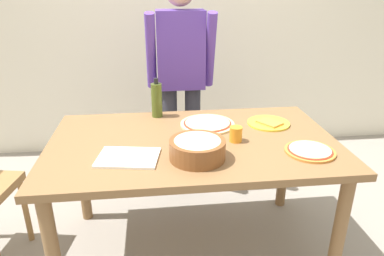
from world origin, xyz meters
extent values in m
plane|color=gray|center=(0.00, 0.00, 0.00)|extent=(8.00, 8.00, 0.00)
cube|color=silver|center=(0.00, 1.60, 1.30)|extent=(5.60, 0.10, 2.60)
cube|color=brown|center=(0.00, 0.00, 0.74)|extent=(1.60, 0.96, 0.04)
cylinder|color=brown|center=(0.72, -0.40, 0.36)|extent=(0.07, 0.07, 0.72)
cylinder|color=brown|center=(-0.72, 0.40, 0.36)|extent=(0.07, 0.07, 0.72)
cylinder|color=brown|center=(0.72, 0.40, 0.36)|extent=(0.07, 0.07, 0.72)
cylinder|color=#2D2D38|center=(-0.09, 0.76, 0.42)|extent=(0.12, 0.12, 0.85)
cylinder|color=#2D2D38|center=(0.09, 0.76, 0.42)|extent=(0.12, 0.12, 0.85)
cube|color=#56389E|center=(0.00, 0.76, 1.12)|extent=(0.34, 0.20, 0.55)
cylinder|color=#56389E|center=(-0.21, 0.71, 1.12)|extent=(0.07, 0.21, 0.55)
cylinder|color=#56389E|center=(0.21, 0.71, 1.12)|extent=(0.07, 0.21, 0.55)
cylinder|color=olive|center=(-1.05, 0.20, 0.23)|extent=(0.04, 0.04, 0.45)
cylinder|color=beige|center=(0.11, 0.20, 0.77)|extent=(0.33, 0.33, 0.01)
cylinder|color=#B22D1E|center=(0.11, 0.20, 0.77)|extent=(0.29, 0.29, 0.00)
cylinder|color=beige|center=(0.11, 0.20, 0.78)|extent=(0.27, 0.27, 0.00)
cylinder|color=#C67A33|center=(0.58, -0.23, 0.77)|extent=(0.26, 0.26, 0.01)
cylinder|color=#B22D1E|center=(0.58, -0.23, 0.77)|extent=(0.23, 0.23, 0.00)
cylinder|color=beige|center=(0.58, -0.23, 0.78)|extent=(0.21, 0.21, 0.00)
cylinder|color=gold|center=(0.49, 0.18, 0.77)|extent=(0.26, 0.26, 0.01)
cube|color=#CC8438|center=(0.49, 0.16, 0.78)|extent=(0.16, 0.17, 0.01)
cylinder|color=brown|center=(-0.01, -0.23, 0.81)|extent=(0.28, 0.28, 0.10)
ellipsoid|color=beige|center=(-0.01, -0.23, 0.85)|extent=(0.25, 0.25, 0.05)
cylinder|color=#47561E|center=(-0.19, 0.39, 0.87)|extent=(0.07, 0.07, 0.22)
cylinder|color=black|center=(-0.19, 0.39, 1.00)|extent=(0.03, 0.03, 0.04)
cylinder|color=orange|center=(0.23, -0.05, 0.80)|extent=(0.07, 0.07, 0.08)
cube|color=white|center=(-0.35, -0.19, 0.77)|extent=(0.33, 0.27, 0.01)
camera|label=1|loc=(-0.21, -1.79, 1.58)|focal=32.99mm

